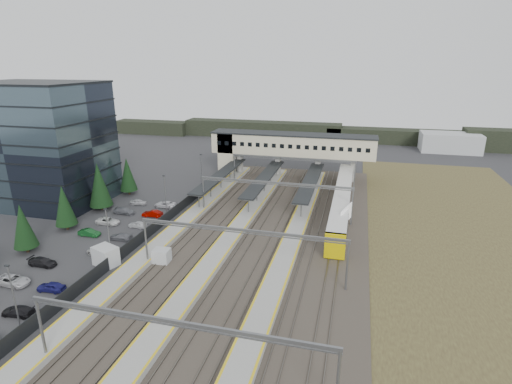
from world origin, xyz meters
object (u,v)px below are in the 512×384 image
(footbridge, at_px, (281,146))
(relay_cabin_near, at_px, (106,256))
(office_building, at_px, (40,144))
(relay_cabin_far, at_px, (162,256))
(billboard, at_px, (346,216))
(train, at_px, (342,201))

(footbridge, bearing_deg, relay_cabin_near, -106.71)
(footbridge, bearing_deg, office_building, -145.53)
(relay_cabin_far, xyz_separation_m, billboard, (25.37, 17.48, 2.12))
(relay_cabin_near, height_order, billboard, billboard)
(billboard, bearing_deg, train, 95.97)
(relay_cabin_near, bearing_deg, footbridge, 73.29)
(office_building, relative_size, train, 0.57)
(train, xyz_separation_m, billboard, (1.11, -10.63, 0.99))
(office_building, height_order, relay_cabin_near, office_building)
(train, bearing_deg, footbridge, 127.89)
(office_building, height_order, relay_cabin_far, office_building)
(footbridge, relative_size, billboard, 7.30)
(relay_cabin_near, relative_size, footbridge, 0.10)
(office_building, xyz_separation_m, train, (60.00, 9.06, -9.99))
(train, distance_m, billboard, 10.73)
(relay_cabin_far, bearing_deg, billboard, 34.57)
(office_building, distance_m, footbridge, 53.18)
(office_building, xyz_separation_m, billboard, (61.11, -1.57, -8.99))
(billboard, bearing_deg, footbridge, 118.88)
(footbridge, xyz_separation_m, billboard, (17.41, -31.57, -4.73))
(office_building, relative_size, billboard, 4.39)
(relay_cabin_near, height_order, train, train)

